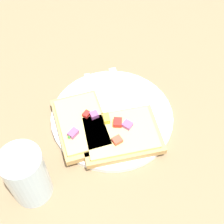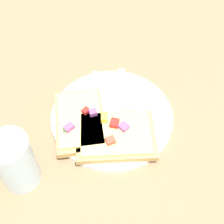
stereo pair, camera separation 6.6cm
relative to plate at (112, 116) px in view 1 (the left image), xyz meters
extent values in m
plane|color=#7F6647|center=(0.00, 0.00, -0.01)|extent=(4.00, 4.00, 0.00)
cylinder|color=white|center=(0.00, 0.00, 0.00)|extent=(0.26, 0.26, 0.01)
cube|color=silver|center=(-0.06, -0.03, 0.01)|extent=(0.14, 0.02, 0.01)
cube|color=silver|center=(0.03, -0.04, 0.01)|extent=(0.05, 0.03, 0.01)
cube|color=silver|center=(0.07, -0.05, 0.01)|extent=(0.03, 0.01, 0.00)
cube|color=silver|center=(0.07, -0.04, 0.01)|extent=(0.03, 0.01, 0.00)
cube|color=silver|center=(0.07, -0.03, 0.01)|extent=(0.03, 0.01, 0.00)
cube|color=silver|center=(0.07, -0.03, 0.01)|extent=(0.03, 0.01, 0.00)
cube|color=silver|center=(-0.09, 0.04, 0.01)|extent=(0.08, 0.02, 0.01)
cube|color=silver|center=(0.01, 0.03, 0.01)|extent=(0.12, 0.03, 0.00)
cube|color=tan|center=(0.06, 0.00, 0.01)|extent=(0.13, 0.17, 0.01)
cube|color=#E0C16B|center=(0.06, 0.00, 0.02)|extent=(0.11, 0.15, 0.01)
cube|color=red|center=(0.04, 0.00, 0.03)|extent=(0.02, 0.02, 0.01)
cube|color=yellow|center=(0.02, -0.02, 0.03)|extent=(0.02, 0.02, 0.01)
cube|color=#D14733|center=(0.08, -0.01, 0.03)|extent=(0.02, 0.02, 0.01)
cube|color=#934C8E|center=(0.05, 0.02, 0.03)|extent=(0.02, 0.02, 0.01)
cube|color=tan|center=(0.01, -0.07, 0.01)|extent=(0.16, 0.10, 0.01)
cube|color=#E0C16B|center=(0.01, -0.07, 0.02)|extent=(0.14, 0.09, 0.01)
sphere|color=#388433|center=(0.04, -0.10, 0.03)|extent=(0.01, 0.01, 0.01)
cube|color=#934C8E|center=(0.04, -0.09, 0.03)|extent=(0.02, 0.02, 0.01)
cube|color=#934C8E|center=(0.01, -0.04, 0.03)|extent=(0.02, 0.02, 0.01)
cube|color=red|center=(0.00, -0.05, 0.03)|extent=(0.02, 0.02, 0.01)
sphere|color=#A28B59|center=(0.01, 0.08, 0.01)|extent=(0.01, 0.01, 0.01)
sphere|color=#AE8B49|center=(-0.04, -0.03, 0.01)|extent=(0.01, 0.01, 0.01)
sphere|color=tan|center=(0.08, -0.04, 0.01)|extent=(0.01, 0.01, 0.01)
sphere|color=tan|center=(0.01, 0.00, 0.01)|extent=(0.01, 0.01, 0.01)
cylinder|color=silver|center=(0.11, -0.19, 0.05)|extent=(0.07, 0.07, 0.12)
camera|label=1|loc=(0.38, -0.12, 0.55)|focal=50.00mm
camera|label=2|loc=(0.39, -0.05, 0.55)|focal=50.00mm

